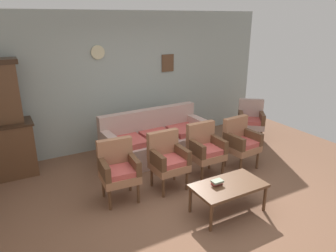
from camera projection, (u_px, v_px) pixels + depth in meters
The scene contains 10 objects.
ground_plane at pixel (200, 201), 4.64m from camera, with size 7.68×7.68×0.00m, color brown.
wall_back_with_decor at pixel (128, 81), 6.37m from camera, with size 6.40×0.09×2.70m.
floral_couch at pixel (156, 141), 5.99m from camera, with size 2.06×0.88×0.90m.
armchair_near_cabinet at pixel (118, 168), 4.55m from camera, with size 0.56×0.53×0.90m.
armchair_near_couch_end at pixel (168, 158), 4.87m from camera, with size 0.53×0.50×0.90m.
armchair_by_doorway at pixel (205, 148), 5.26m from camera, with size 0.53×0.50×0.90m.
armchair_row_middle at pixel (241, 141), 5.55m from camera, with size 0.56×0.53×0.90m.
wingback_chair_by_fireplace at pixel (251, 119), 6.74m from camera, with size 0.71×0.70×0.90m.
coffee_table at pixel (228, 187), 4.27m from camera, with size 1.00×0.56×0.42m.
book_stack_on_table at pixel (217, 182), 4.24m from camera, with size 0.17×0.12×0.07m.
Camera 1 is at (-2.37, -3.28, 2.57)m, focal length 33.51 mm.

